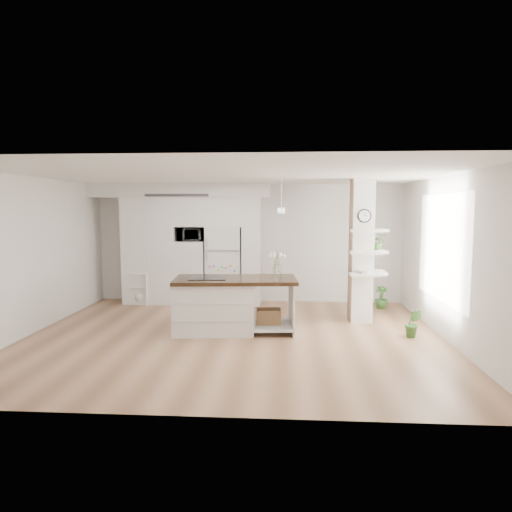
{
  "coord_description": "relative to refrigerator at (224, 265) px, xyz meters",
  "views": [
    {
      "loc": [
        0.86,
        -7.49,
        2.16
      ],
      "look_at": [
        0.31,
        0.9,
        1.28
      ],
      "focal_mm": 32.0,
      "sensor_mm": 36.0,
      "label": 1
    }
  ],
  "objects": [
    {
      "name": "cabinet_wall",
      "position": [
        -0.92,
        -0.01,
        0.63
      ],
      "size": [
        4.0,
        0.71,
        2.7
      ],
      "color": "white",
      "rests_on": "floor"
    },
    {
      "name": "floor_plant_b",
      "position": [
        3.46,
        -0.31,
        -0.64
      ],
      "size": [
        0.29,
        0.29,
        0.48
      ],
      "primitive_type": "imported",
      "rotation": [
        0.0,
        0.0,
        -0.1
      ],
      "color": "#366B2B",
      "rests_on": "floor"
    },
    {
      "name": "floor",
      "position": [
        0.53,
        -2.68,
        -0.88
      ],
      "size": [
        7.0,
        6.0,
        0.01
      ],
      "primitive_type": "cube",
      "color": "#AB7C5C",
      "rests_on": "ground"
    },
    {
      "name": "floor_plant_a",
      "position": [
        3.52,
        -2.56,
        -0.63
      ],
      "size": [
        0.32,
        0.28,
        0.49
      ],
      "primitive_type": "imported",
      "rotation": [
        0.0,
        0.0,
        -0.27
      ],
      "color": "#366B2B",
      "rests_on": "floor"
    },
    {
      "name": "microwave",
      "position": [
        -0.75,
        -0.06,
        0.69
      ],
      "size": [
        0.54,
        0.37,
        0.3
      ],
      "primitive_type": "imported",
      "color": "#2D2D2D",
      "rests_on": "cabinet_wall"
    },
    {
      "name": "kitchen_island",
      "position": [
        0.27,
        -2.38,
        -0.38
      ],
      "size": [
        2.18,
        1.17,
        1.52
      ],
      "rotation": [
        0.0,
        0.0,
        0.08
      ],
      "color": "white",
      "rests_on": "floor"
    },
    {
      "name": "shelf_plant",
      "position": [
        3.15,
        -1.38,
        0.65
      ],
      "size": [
        0.27,
        0.23,
        0.3
      ],
      "primitive_type": "imported",
      "color": "#366B2B",
      "rests_on": "column"
    },
    {
      "name": "bookshelf",
      "position": [
        -1.93,
        -0.19,
        -0.56
      ],
      "size": [
        0.64,
        0.43,
        0.71
      ],
      "rotation": [
        0.0,
        0.0,
        -0.14
      ],
      "color": "white",
      "rests_on": "floor"
    },
    {
      "name": "window",
      "position": [
        4.0,
        -2.38,
        0.62
      ],
      "size": [
        0.0,
        2.4,
        2.4
      ],
      "primitive_type": "plane",
      "rotation": [
        1.57,
        0.0,
        -1.57
      ],
      "color": "white",
      "rests_on": "room"
    },
    {
      "name": "pendant_light",
      "position": [
        2.23,
        -2.53,
        1.24
      ],
      "size": [
        0.12,
        0.12,
        0.1
      ],
      "primitive_type": "cylinder",
      "color": "white",
      "rests_on": "room"
    },
    {
      "name": "column",
      "position": [
        2.9,
        -1.55,
        0.48
      ],
      "size": [
        0.69,
        0.9,
        2.7
      ],
      "color": "silver",
      "rests_on": "floor"
    },
    {
      "name": "decor_bowl",
      "position": [
        2.82,
        -1.78,
        0.13
      ],
      "size": [
        0.22,
        0.22,
        0.05
      ],
      "primitive_type": "imported",
      "color": "white",
      "rests_on": "column"
    },
    {
      "name": "refrigerator",
      "position": [
        0.0,
        0.0,
        0.0
      ],
      "size": [
        0.78,
        0.69,
        1.75
      ],
      "color": "white",
      "rests_on": "floor"
    },
    {
      "name": "room",
      "position": [
        0.53,
        -2.68,
        0.98
      ],
      "size": [
        7.04,
        6.04,
        2.72
      ],
      "color": "white",
      "rests_on": "ground"
    }
  ]
}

